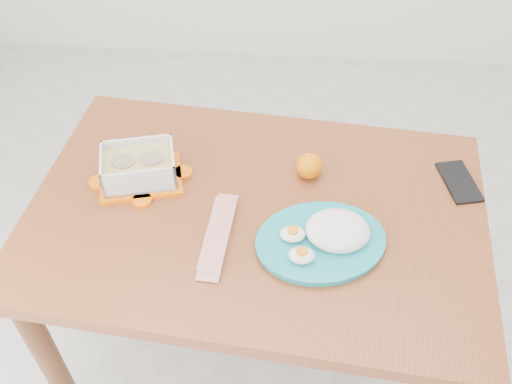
# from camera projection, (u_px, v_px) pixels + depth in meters

# --- Properties ---
(ground) EXTENTS (3.50, 3.50, 0.00)m
(ground) POSITION_uv_depth(u_px,v_px,m) (303.00, 333.00, 1.99)
(ground) COLOR #B7B7B2
(ground) RESTS_ON ground
(dining_table) EXTENTS (1.17, 0.84, 0.75)m
(dining_table) POSITION_uv_depth(u_px,v_px,m) (256.00, 238.00, 1.46)
(dining_table) COLOR #9A4D2B
(dining_table) RESTS_ON ground
(food_container) EXTENTS (0.24, 0.20, 0.09)m
(food_container) POSITION_uv_depth(u_px,v_px,m) (139.00, 167.00, 1.42)
(food_container) COLOR #FE6B07
(food_container) RESTS_ON dining_table
(orange_fruit) EXTENTS (0.07, 0.07, 0.07)m
(orange_fruit) POSITION_uv_depth(u_px,v_px,m) (309.00, 166.00, 1.44)
(orange_fruit) COLOR orange
(orange_fruit) RESTS_ON dining_table
(rice_plate) EXTENTS (0.36, 0.36, 0.08)m
(rice_plate) POSITION_uv_depth(u_px,v_px,m) (326.00, 236.00, 1.29)
(rice_plate) COLOR teal
(rice_plate) RESTS_ON dining_table
(candy_bar) EXTENTS (0.07, 0.22, 0.02)m
(candy_bar) POSITION_uv_depth(u_px,v_px,m) (218.00, 234.00, 1.32)
(candy_bar) COLOR #B11209
(candy_bar) RESTS_ON dining_table
(smartphone) EXTENTS (0.10, 0.16, 0.01)m
(smartphone) POSITION_uv_depth(u_px,v_px,m) (459.00, 182.00, 1.44)
(smartphone) COLOR black
(smartphone) RESTS_ON dining_table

